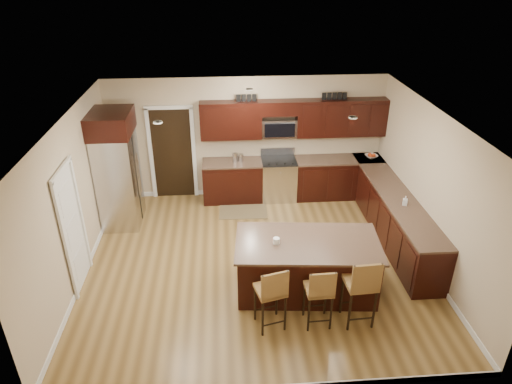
{
  "coord_description": "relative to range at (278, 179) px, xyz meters",
  "views": [
    {
      "loc": [
        -0.52,
        -6.68,
        4.92
      ],
      "look_at": [
        0.02,
        0.4,
        1.22
      ],
      "focal_mm": 32.0,
      "sensor_mm": 36.0,
      "label": 1
    }
  ],
  "objects": [
    {
      "name": "canister_tall",
      "position": [
        -0.96,
        -0.0,
        0.55
      ],
      "size": [
        0.12,
        0.12,
        0.2
      ],
      "primitive_type": "cylinder",
      "color": "silver",
      "rests_on": "base_cabinets"
    },
    {
      "name": "wall_back",
      "position": [
        -0.68,
        0.3,
        0.88
      ],
      "size": [
        6.0,
        0.0,
        6.0
      ],
      "primitive_type": "plane",
      "rotation": [
        1.57,
        0.0,
        0.0
      ],
      "color": "#C2AE8C",
      "rests_on": "floor"
    },
    {
      "name": "stool_mid",
      "position": [
        0.1,
        -4.07,
        0.17
      ],
      "size": [
        0.4,
        0.4,
        1.03
      ],
      "rotation": [
        0.0,
        0.0,
        0.04
      ],
      "color": "olive",
      "rests_on": "floor"
    },
    {
      "name": "wall_left",
      "position": [
        -3.68,
        -2.45,
        0.88
      ],
      "size": [
        0.0,
        5.5,
        5.5
      ],
      "primitive_type": "plane",
      "rotation": [
        1.57,
        0.0,
        1.57
      ],
      "color": "#C2AE8C",
      "rests_on": "floor"
    },
    {
      "name": "floor",
      "position": [
        -0.68,
        -2.45,
        -0.47
      ],
      "size": [
        6.0,
        6.0,
        0.0
      ],
      "primitive_type": "plane",
      "color": "olive",
      "rests_on": "ground"
    },
    {
      "name": "base_cabinets",
      "position": [
        1.22,
        -1.01,
        -0.01
      ],
      "size": [
        4.02,
        3.96,
        0.92
      ],
      "color": "black",
      "rests_on": "floor"
    },
    {
      "name": "stool_right",
      "position": [
        0.71,
        -4.08,
        0.25
      ],
      "size": [
        0.46,
        0.46,
        1.16
      ],
      "rotation": [
        0.0,
        0.0,
        0.06
      ],
      "color": "olive",
      "rests_on": "floor"
    },
    {
      "name": "wall_right",
      "position": [
        2.32,
        -2.45,
        0.88
      ],
      "size": [
        0.0,
        5.5,
        5.5
      ],
      "primitive_type": "plane",
      "rotation": [
        1.57,
        0.0,
        -1.57
      ],
      "color": "#C2AE8C",
      "rests_on": "floor"
    },
    {
      "name": "upper_cabinets",
      "position": [
        0.36,
        0.13,
        1.37
      ],
      "size": [
        4.0,
        0.33,
        0.8
      ],
      "color": "black",
      "rests_on": "wall_back"
    },
    {
      "name": "fruit_bowl",
      "position": [
        2.07,
        -0.0,
        0.48
      ],
      "size": [
        0.33,
        0.33,
        0.06
      ],
      "primitive_type": "imported",
      "rotation": [
        0.0,
        0.0,
        0.31
      ],
      "color": "silver",
      "rests_on": "base_cabinets"
    },
    {
      "name": "microwave",
      "position": [
        0.0,
        0.15,
        1.15
      ],
      "size": [
        0.76,
        0.31,
        0.4
      ],
      "primitive_type": "cube",
      "color": "silver",
      "rests_on": "upper_cabinets"
    },
    {
      "name": "island",
      "position": [
        0.07,
        -3.23,
        -0.04
      ],
      "size": [
        2.37,
        1.38,
        0.92
      ],
      "rotation": [
        0.0,
        0.0,
        -0.09
      ],
      "color": "black",
      "rests_on": "floor"
    },
    {
      "name": "doorway",
      "position": [
        -2.33,
        0.28,
        0.56
      ],
      "size": [
        0.85,
        0.03,
        2.06
      ],
      "primitive_type": "cube",
      "color": "black",
      "rests_on": "floor"
    },
    {
      "name": "floor_mat",
      "position": [
        -0.83,
        -0.59,
        -0.47
      ],
      "size": [
        1.05,
        0.72,
        0.01
      ],
      "primitive_type": "cube",
      "rotation": [
        0.0,
        0.0,
        -0.04
      ],
      "color": "brown",
      "rests_on": "floor"
    },
    {
      "name": "soap_bottle",
      "position": [
        2.02,
        -2.17,
        0.54
      ],
      "size": [
        0.1,
        0.11,
        0.18
      ],
      "primitive_type": "imported",
      "rotation": [
        0.0,
        0.0,
        -0.39
      ],
      "color": "#B2B2B2",
      "rests_on": "base_cabinets"
    },
    {
      "name": "ceiling",
      "position": [
        -0.68,
        -2.45,
        2.23
      ],
      "size": [
        6.0,
        6.0,
        0.0
      ],
      "primitive_type": "plane",
      "rotation": [
        3.14,
        0.0,
        0.0
      ],
      "color": "silver",
      "rests_on": "wall_back"
    },
    {
      "name": "letter_decor",
      "position": [
        0.22,
        0.13,
        1.82
      ],
      "size": [
        2.2,
        0.03,
        0.15
      ],
      "primitive_type": null,
      "color": "black",
      "rests_on": "upper_cabinets"
    },
    {
      "name": "refrigerator",
      "position": [
        -3.3,
        -0.8,
        0.73
      ],
      "size": [
        0.79,
        1.02,
        2.35
      ],
      "color": "silver",
      "rests_on": "floor"
    },
    {
      "name": "pantry_door",
      "position": [
        -3.66,
        -2.75,
        0.55
      ],
      "size": [
        0.03,
        0.8,
        2.04
      ],
      "primitive_type": "cube",
      "color": "white",
      "rests_on": "floor"
    },
    {
      "name": "stool_left",
      "position": [
        -0.59,
        -4.07,
        0.2
      ],
      "size": [
        0.49,
        0.49,
        1.08
      ],
      "rotation": [
        0.0,
        0.0,
        0.25
      ],
      "color": "olive",
      "rests_on": "floor"
    },
    {
      "name": "canister_short",
      "position": [
        -0.83,
        -0.0,
        0.53
      ],
      "size": [
        0.11,
        0.11,
        0.17
      ],
      "primitive_type": "cylinder",
      "color": "silver",
      "rests_on": "base_cabinets"
    },
    {
      "name": "range",
      "position": [
        0.0,
        0.0,
        0.0
      ],
      "size": [
        0.76,
        0.64,
        1.11
      ],
      "color": "silver",
      "rests_on": "floor"
    },
    {
      "name": "island_jar",
      "position": [
        -0.43,
        -3.23,
        0.5
      ],
      "size": [
        0.1,
        0.1,
        0.1
      ],
      "primitive_type": "cylinder",
      "color": "white",
      "rests_on": "island"
    }
  ]
}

